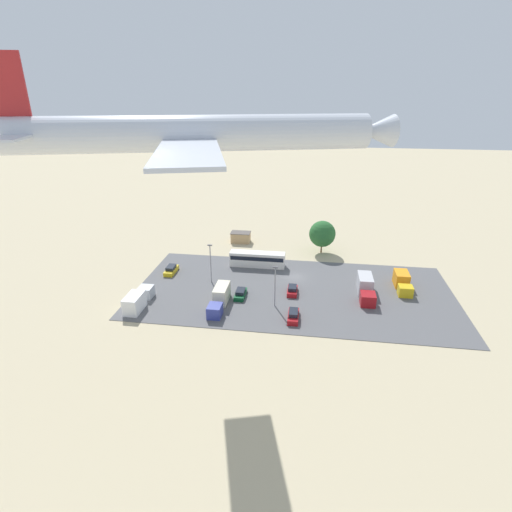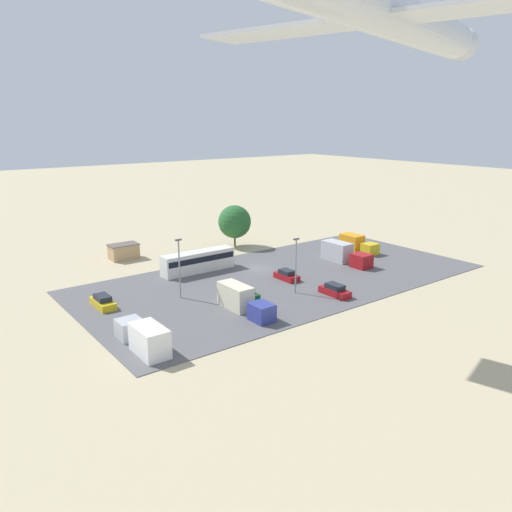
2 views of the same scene
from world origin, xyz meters
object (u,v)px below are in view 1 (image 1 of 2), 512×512
Objects in this scene: parked_car_1 at (292,290)px; bus at (257,259)px; parked_car_3 at (293,316)px; parked_truck_2 at (138,300)px; shed_building at (241,237)px; parked_car_0 at (171,270)px; parked_truck_1 at (366,288)px; parked_truck_0 at (402,282)px; airplane at (202,134)px; parked_truck_3 at (220,298)px; parked_car_2 at (240,294)px.

bus is at bearing 125.81° from parked_car_1.
bus is 22.53m from parked_car_3.
parked_car_3 is at bearing -0.54° from parked_truck_2.
shed_building is at bearing -156.25° from bus.
parked_car_0 is (17.50, 5.95, -1.08)m from bus.
shed_building is at bearing -40.73° from parked_truck_1.
shed_building is 15.49m from bus.
airplane is at bearing 43.30° from parked_truck_0.
parked_truck_2 is (12.32, 34.54, 0.13)m from shed_building.
airplane is (-5.00, 49.25, 30.17)m from shed_building.
parked_truck_0 is 0.79× the size of parked_truck_1.
parked_truck_3 is (12.57, 6.33, 0.76)m from parked_car_1.
parked_car_0 is 1.06× the size of parked_car_2.
parked_car_0 is 0.54× the size of parked_truck_2.
parked_car_0 is 1.01× the size of parked_car_3.
parked_car_1 is at bearing -153.29° from parked_truck_3.
parked_car_1 is 0.43× the size of parked_truck_3.
parked_car_1 is 0.47× the size of parked_truck_2.
parked_truck_3 is (-14.28, -2.55, 0.03)m from parked_truck_2.
parked_truck_0 reaches higher than parked_car_2.
parked_truck_3 reaches higher than parked_car_2.
parked_truck_0 is 51.59m from airplane.
parked_truck_0 is at bearing -153.29° from parked_truck_1.
airplane is (10.23, 14.45, 30.74)m from parked_car_3.
parked_truck_0 reaches higher than parked_car_3.
parked_car_1 is 0.43× the size of parked_truck_1.
parked_truck_2 is at bearing -94.20° from parked_car_0.
parked_car_1 is 9.86m from parked_car_2.
shed_building reaches higher than parked_car_2.
airplane reaches higher than bus.
airplane is at bearing -125.29° from parked_car_3.
bus is 18.33m from parked_truck_3.
shed_building reaches higher than parked_car_1.
parked_truck_0 is at bearing 13.79° from parked_car_1.
parked_truck_3 reaches higher than shed_building.
parked_truck_3 is at bearing 50.47° from parked_car_2.
parked_car_0 is at bearing -5.94° from parked_truck_1.
parked_car_2 is at bearing 100.08° from shed_building.
parked_car_3 is at bearing 35.18° from parked_truck_0.
bus reaches higher than parked_truck_1.
parked_car_0 is at bearing -0.49° from parked_truck_0.
parked_car_2 is at bearing -164.65° from parked_car_1.
airplane is at bearing 47.25° from parked_truck_1.
bus is 45.97m from airplane.
parked_car_1 is at bearing -12.13° from parked_car_0.
parked_car_3 is at bearing 39.34° from parked_truck_1.
parked_truck_1 reaches higher than shed_building.
parked_car_0 reaches higher than parked_car_1.
parked_truck_3 is (3.07, 3.72, 0.80)m from parked_car_2.
parked_car_0 is (11.26, 20.13, -0.59)m from shed_building.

